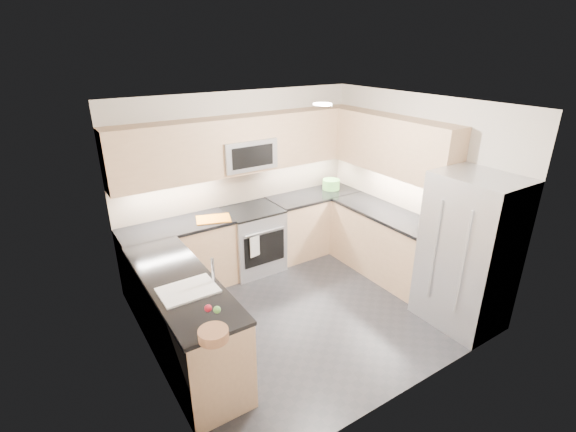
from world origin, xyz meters
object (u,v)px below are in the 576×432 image
Objects in this scene: microwave at (246,153)px; fruit_basket at (213,335)px; cutting_board at (213,219)px; gas_range at (253,240)px; refrigerator at (469,253)px; utensil_bowl at (331,184)px.

microwave is 3.17× the size of fruit_basket.
fruit_basket reaches higher than cutting_board.
refrigerator is at bearing -59.12° from gas_range.
microwave is 0.99m from cutting_board.
utensil_bowl reaches higher than fruit_basket.
cutting_board is at bearing -176.35° from utensil_bowl.
refrigerator is (1.45, -2.55, -0.80)m from microwave.
utensil_bowl is at bearing 89.95° from refrigerator.
utensil_bowl is 3.84m from fruit_basket.
fruit_basket is at bearing -123.14° from microwave.
refrigerator reaches higher than cutting_board.
utensil_bowl is 1.14× the size of fruit_basket.
cutting_board is at bearing -173.69° from gas_range.
refrigerator is 4.11× the size of cutting_board.
fruit_basket reaches higher than gas_range.
gas_range is 3.80× the size of fruit_basket.
cutting_board is at bearing 131.15° from refrigerator.
refrigerator is 2.49m from utensil_bowl.
fruit_basket is at bearing -124.55° from gas_range.
fruit_basket is at bearing -142.15° from utensil_bowl.
microwave is at bearing 177.60° from utensil_bowl.
refrigerator is at bearing -2.57° from fruit_basket.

